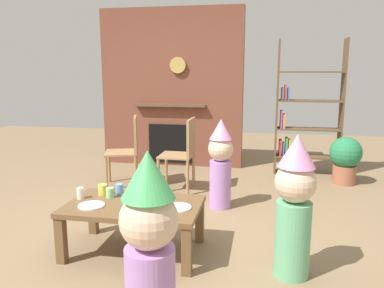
# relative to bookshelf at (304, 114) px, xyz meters

# --- Properties ---
(ground_plane) EXTENTS (12.00, 12.00, 0.00)m
(ground_plane) POSITION_rel_bookshelf_xyz_m (-1.39, -2.40, -0.86)
(ground_plane) COLOR #846B4C
(brick_fireplace_feature) EXTENTS (2.20, 0.28, 2.40)m
(brick_fireplace_feature) POSITION_rel_bookshelf_xyz_m (-1.97, 0.20, 0.34)
(brick_fireplace_feature) COLOR brown
(brick_fireplace_feature) RESTS_ON ground_plane
(bookshelf) EXTENTS (0.90, 0.28, 1.90)m
(bookshelf) POSITION_rel_bookshelf_xyz_m (0.00, 0.00, 0.00)
(bookshelf) COLOR brown
(bookshelf) RESTS_ON ground_plane
(coffee_table) EXTENTS (1.07, 0.65, 0.41)m
(coffee_table) POSITION_rel_bookshelf_xyz_m (-1.57, -2.79, -0.51)
(coffee_table) COLOR brown
(coffee_table) RESTS_ON ground_plane
(paper_cup_near_left) EXTENTS (0.07, 0.07, 0.09)m
(paper_cup_near_left) POSITION_rel_bookshelf_xyz_m (-1.53, -2.78, -0.40)
(paper_cup_near_left) COLOR #F2CC4C
(paper_cup_near_left) RESTS_ON coffee_table
(paper_cup_near_right) EXTENTS (0.07, 0.07, 0.09)m
(paper_cup_near_right) POSITION_rel_bookshelf_xyz_m (-1.77, -2.58, -0.40)
(paper_cup_near_right) COLOR #669EE0
(paper_cup_near_right) RESTS_ON coffee_table
(paper_cup_center) EXTENTS (0.06, 0.06, 0.09)m
(paper_cup_center) POSITION_rel_bookshelf_xyz_m (-2.05, -2.75, -0.40)
(paper_cup_center) COLOR silver
(paper_cup_center) RESTS_ON coffee_table
(paper_cup_far_left) EXTENTS (0.08, 0.08, 0.09)m
(paper_cup_far_left) POSITION_rel_bookshelf_xyz_m (-1.90, -2.62, -0.40)
(paper_cup_far_left) COLOR #F2CC4C
(paper_cup_far_left) RESTS_ON coffee_table
(paper_cup_far_right) EXTENTS (0.07, 0.07, 0.09)m
(paper_cup_far_right) POSITION_rel_bookshelf_xyz_m (-1.81, -2.68, -0.40)
(paper_cup_far_right) COLOR #8CD18C
(paper_cup_far_right) RESTS_ON coffee_table
(paper_plate_front) EXTENTS (0.22, 0.22, 0.01)m
(paper_plate_front) POSITION_rel_bookshelf_xyz_m (-1.20, -2.82, -0.44)
(paper_plate_front) COLOR white
(paper_plate_front) RESTS_ON coffee_table
(paper_plate_rear) EXTENTS (0.21, 0.21, 0.01)m
(paper_plate_rear) POSITION_rel_bookshelf_xyz_m (-1.88, -2.90, -0.44)
(paper_plate_rear) COLOR white
(paper_plate_rear) RESTS_ON coffee_table
(birthday_cake_slice) EXTENTS (0.10, 0.10, 0.07)m
(birthday_cake_slice) POSITION_rel_bookshelf_xyz_m (-1.38, -2.87, -0.41)
(birthday_cake_slice) COLOR pink
(birthday_cake_slice) RESTS_ON coffee_table
(table_fork) EXTENTS (0.14, 0.08, 0.01)m
(table_fork) POSITION_rel_bookshelf_xyz_m (-1.63, -2.63, -0.44)
(table_fork) COLOR silver
(table_fork) RESTS_ON coffee_table
(child_with_cone_hat) EXTENTS (0.30, 0.30, 1.08)m
(child_with_cone_hat) POSITION_rel_bookshelf_xyz_m (-1.11, -3.84, -0.28)
(child_with_cone_hat) COLOR #B27FCC
(child_with_cone_hat) RESTS_ON ground_plane
(child_in_pink) EXTENTS (0.29, 0.29, 1.04)m
(child_in_pink) POSITION_rel_bookshelf_xyz_m (-0.33, -2.93, -0.31)
(child_in_pink) COLOR #66B27F
(child_in_pink) RESTS_ON ground_plane
(child_by_the_chairs) EXTENTS (0.27, 0.27, 0.97)m
(child_by_the_chairs) POSITION_rel_bookshelf_xyz_m (-1.00, -1.63, -0.35)
(child_by_the_chairs) COLOR #B27FCC
(child_by_the_chairs) RESTS_ON ground_plane
(dining_chair_left) EXTENTS (0.50, 0.50, 0.90)m
(dining_chair_left) POSITION_rel_bookshelf_xyz_m (-2.24, -1.04, -0.35)
(dining_chair_left) COLOR #9E7A51
(dining_chair_left) RESTS_ON ground_plane
(dining_chair_middle) EXTENTS (0.41, 0.41, 0.90)m
(dining_chair_middle) POSITION_rel_bookshelf_xyz_m (-1.51, -1.12, -0.35)
(dining_chair_middle) COLOR #9E7A51
(dining_chair_middle) RESTS_ON ground_plane
(potted_plant_tall) EXTENTS (0.41, 0.41, 0.62)m
(potted_plant_tall) POSITION_rel_bookshelf_xyz_m (0.51, -0.44, -0.51)
(potted_plant_tall) COLOR #9E5B42
(potted_plant_tall) RESTS_ON ground_plane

